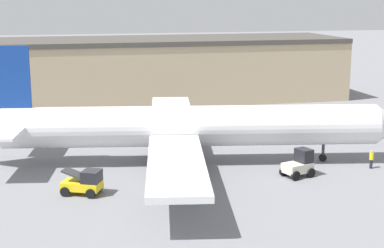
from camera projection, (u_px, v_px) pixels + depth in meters
ground_plane at (192, 163)px, 56.28m from camera, size 400.00×400.00×0.00m
terminal_building at (118, 70)px, 88.47m from camera, size 68.45×15.87×9.43m
airplane at (182, 127)px, 55.48m from camera, size 42.52×37.87×11.27m
ground_crew_worker at (371, 159)px, 54.33m from camera, size 0.39×0.39×1.75m
baggage_tug at (179, 169)px, 50.77m from camera, size 3.48×2.10×2.26m
belt_loader_truck at (84, 182)px, 47.22m from camera, size 3.53×3.05×2.04m
pushback_tug at (299, 164)px, 51.92m from camera, size 3.04×2.58×2.45m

